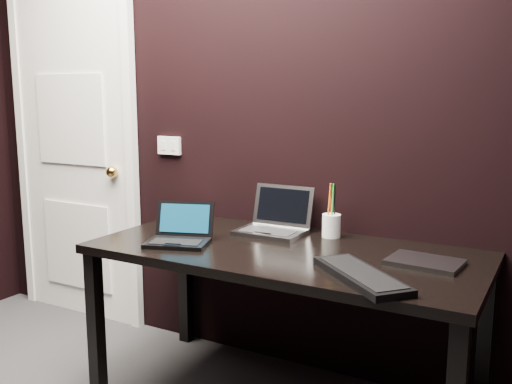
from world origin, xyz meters
The scene contains 11 objects.
wall_back centered at (0.00, 1.80, 1.30)m, with size 4.00×4.00×0.00m, color black.
door centered at (-1.35, 1.78, 1.04)m, with size 0.99×0.10×2.14m.
wall_switch centered at (-0.62, 1.79, 1.12)m, with size 0.15×0.02×0.10m.
desk centered at (0.30, 1.40, 0.66)m, with size 1.70×0.80×0.74m.
netbook centered at (-0.16, 1.25, 0.78)m, with size 0.34×0.32×0.17m.
silver_laptop centered at (0.13, 1.63, 0.78)m, with size 0.32×0.29×0.22m.
ext_keyboard centered at (0.73, 1.16, 0.75)m, with size 0.46×0.43×0.03m.
closed_laptop centered at (0.89, 1.46, 0.75)m, with size 0.30×0.22×0.02m.
desk_phone centered at (-0.42, 1.63, 0.78)m, with size 0.22×0.20×0.11m.
mobile_phone centered at (-0.36, 1.49, 0.78)m, with size 0.06×0.05×0.10m.
pen_cup centered at (0.40, 1.69, 0.80)m, with size 0.11×0.11×0.26m.
Camera 1 is at (1.37, -0.77, 1.41)m, focal length 40.00 mm.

